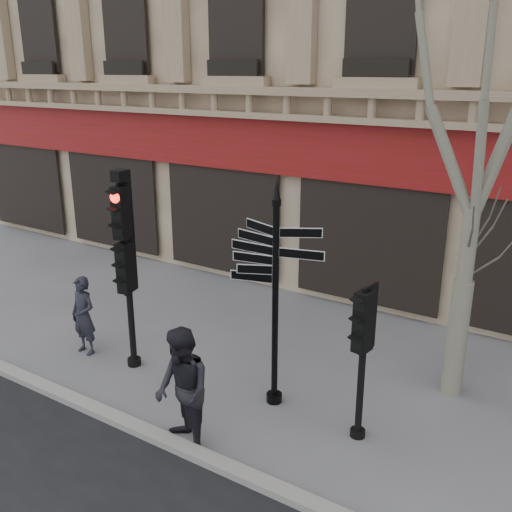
{
  "coord_description": "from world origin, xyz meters",
  "views": [
    {
      "loc": [
        4.48,
        -6.73,
        5.34
      ],
      "look_at": [
        -0.22,
        0.6,
        2.46
      ],
      "focal_mm": 40.0,
      "sensor_mm": 36.0,
      "label": 1
    }
  ],
  "objects_px": {
    "plane_tree": "(492,51)",
    "fingerpost": "(276,257)",
    "pedestrian_b": "(182,391)",
    "traffic_signal_secondary": "(364,337)",
    "traffic_signal_main": "(126,247)",
    "pedestrian_a": "(83,316)"
  },
  "relations": [
    {
      "from": "traffic_signal_main",
      "to": "pedestrian_b",
      "type": "height_order",
      "value": "traffic_signal_main"
    },
    {
      "from": "pedestrian_a",
      "to": "pedestrian_b",
      "type": "relative_size",
      "value": 0.83
    },
    {
      "from": "traffic_signal_main",
      "to": "pedestrian_b",
      "type": "distance_m",
      "value": 3.09
    },
    {
      "from": "fingerpost",
      "to": "plane_tree",
      "type": "height_order",
      "value": "plane_tree"
    },
    {
      "from": "fingerpost",
      "to": "pedestrian_b",
      "type": "xyz_separation_m",
      "value": [
        -0.48,
        -1.76,
        -1.61
      ]
    },
    {
      "from": "traffic_signal_secondary",
      "to": "pedestrian_a",
      "type": "bearing_deg",
      "value": -167.83
    },
    {
      "from": "traffic_signal_secondary",
      "to": "pedestrian_a",
      "type": "xyz_separation_m",
      "value": [
        -5.58,
        -0.36,
        -0.88
      ]
    },
    {
      "from": "plane_tree",
      "to": "pedestrian_b",
      "type": "height_order",
      "value": "plane_tree"
    },
    {
      "from": "traffic_signal_secondary",
      "to": "pedestrian_a",
      "type": "relative_size",
      "value": 1.52
    },
    {
      "from": "fingerpost",
      "to": "pedestrian_b",
      "type": "relative_size",
      "value": 2.01
    },
    {
      "from": "plane_tree",
      "to": "fingerpost",
      "type": "bearing_deg",
      "value": -141.83
    },
    {
      "from": "pedestrian_a",
      "to": "traffic_signal_secondary",
      "type": "bearing_deg",
      "value": 5.36
    },
    {
      "from": "traffic_signal_main",
      "to": "pedestrian_a",
      "type": "distance_m",
      "value": 1.94
    },
    {
      "from": "fingerpost",
      "to": "traffic_signal_secondary",
      "type": "xyz_separation_m",
      "value": [
        1.56,
        -0.13,
        -0.9
      ]
    },
    {
      "from": "traffic_signal_main",
      "to": "pedestrian_a",
      "type": "relative_size",
      "value": 2.36
    },
    {
      "from": "traffic_signal_main",
      "to": "pedestrian_b",
      "type": "relative_size",
      "value": 1.95
    },
    {
      "from": "traffic_signal_secondary",
      "to": "fingerpost",
      "type": "bearing_deg",
      "value": -176.31
    },
    {
      "from": "plane_tree",
      "to": "pedestrian_a",
      "type": "xyz_separation_m",
      "value": [
        -6.44,
        -2.4,
        -4.78
      ]
    },
    {
      "from": "pedestrian_b",
      "to": "plane_tree",
      "type": "bearing_deg",
      "value": 81.62
    },
    {
      "from": "pedestrian_b",
      "to": "traffic_signal_secondary",
      "type": "bearing_deg",
      "value": 68.62
    },
    {
      "from": "fingerpost",
      "to": "pedestrian_b",
      "type": "distance_m",
      "value": 2.44
    },
    {
      "from": "fingerpost",
      "to": "plane_tree",
      "type": "bearing_deg",
      "value": 33.12
    }
  ]
}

